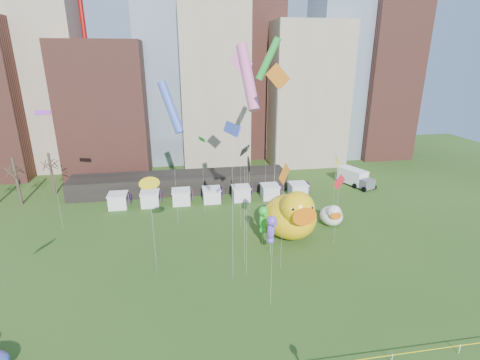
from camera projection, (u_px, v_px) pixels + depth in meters
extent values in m
cube|color=gray|center=(45.00, 67.00, 73.12)|extent=(14.00, 12.00, 42.00)
cube|color=brown|center=(106.00, 110.00, 71.99)|extent=(16.00, 14.00, 26.00)
cube|color=#8C9EB2|center=(164.00, 34.00, 76.62)|extent=(12.00, 12.00, 55.00)
cube|color=gray|center=(213.00, 86.00, 77.85)|extent=(14.00, 14.00, 34.00)
cube|color=brown|center=(254.00, 4.00, 79.49)|extent=(12.00, 12.00, 68.00)
cube|color=gray|center=(305.00, 95.00, 79.76)|extent=(16.00, 14.00, 30.00)
cube|color=#8C9EB2|center=(343.00, 52.00, 82.13)|extent=(14.00, 12.00, 48.00)
cube|color=brown|center=(385.00, 79.00, 83.77)|extent=(12.00, 12.00, 36.00)
cube|color=black|center=(181.00, 183.00, 64.82)|extent=(38.00, 6.00, 3.20)
cube|color=white|center=(118.00, 201.00, 57.82)|extent=(2.80, 2.80, 2.20)
cube|color=red|center=(130.00, 198.00, 57.94)|extent=(0.08, 1.40, 1.60)
cube|color=white|center=(150.00, 199.00, 58.60)|extent=(2.80, 2.80, 2.20)
cube|color=red|center=(161.00, 196.00, 58.72)|extent=(0.08, 1.40, 1.60)
cube|color=white|center=(181.00, 197.00, 59.38)|extent=(2.80, 2.80, 2.20)
cube|color=red|center=(192.00, 194.00, 59.50)|extent=(0.08, 1.40, 1.60)
cube|color=white|center=(212.00, 195.00, 60.16)|extent=(2.80, 2.80, 2.20)
cube|color=red|center=(222.00, 192.00, 60.28)|extent=(0.08, 1.40, 1.60)
cube|color=white|center=(241.00, 194.00, 60.94)|extent=(2.80, 2.80, 2.20)
cube|color=red|center=(252.00, 190.00, 61.06)|extent=(0.08, 1.40, 1.60)
cube|color=white|center=(270.00, 192.00, 61.72)|extent=(2.80, 2.80, 2.20)
cube|color=red|center=(280.00, 189.00, 61.84)|extent=(0.08, 1.40, 1.60)
cube|color=white|center=(298.00, 190.00, 62.50)|extent=(2.80, 2.80, 2.20)
cube|color=red|center=(308.00, 187.00, 62.62)|extent=(0.08, 1.40, 1.60)
cylinder|color=#382B21|center=(17.00, 181.00, 58.12)|extent=(0.44, 0.44, 8.00)
cylinder|color=#382B21|center=(52.00, 174.00, 62.55)|extent=(0.44, 0.44, 7.50)
cylinder|color=white|center=(392.00, 359.00, 28.51)|extent=(0.06, 0.06, 0.90)
cylinder|color=white|center=(460.00, 349.00, 29.44)|extent=(0.06, 0.06, 0.90)
ellipsoid|color=yellow|center=(290.00, 216.00, 48.15)|extent=(7.28, 8.41, 5.68)
ellipsoid|color=yellow|center=(282.00, 208.00, 51.10)|extent=(1.96, 1.56, 2.30)
sphere|color=yellow|center=(298.00, 208.00, 45.06)|extent=(4.48, 4.48, 4.27)
cone|color=orange|center=(303.00, 215.00, 43.42)|extent=(2.44, 2.04, 2.35)
sphere|color=white|center=(292.00, 208.00, 43.55)|extent=(0.77, 0.77, 0.77)
sphere|color=white|center=(310.00, 207.00, 44.02)|extent=(0.77, 0.77, 0.77)
sphere|color=black|center=(293.00, 209.00, 43.21)|extent=(0.38, 0.38, 0.38)
sphere|color=black|center=(312.00, 208.00, 43.69)|extent=(0.38, 0.38, 0.38)
ellipsoid|color=white|center=(331.00, 216.00, 51.92)|extent=(3.74, 4.22, 2.68)
ellipsoid|color=white|center=(329.00, 212.00, 53.35)|extent=(0.98, 0.81, 1.09)
sphere|color=white|center=(334.00, 212.00, 50.44)|extent=(2.28, 2.28, 2.02)
cone|color=orange|center=(336.00, 215.00, 49.65)|extent=(1.22, 1.05, 1.11)
sphere|color=white|center=(331.00, 212.00, 49.81)|extent=(0.36, 0.36, 0.36)
sphere|color=white|center=(339.00, 212.00, 49.84)|extent=(0.36, 0.36, 0.36)
sphere|color=black|center=(332.00, 213.00, 49.65)|extent=(0.18, 0.18, 0.18)
sphere|color=black|center=(340.00, 213.00, 49.68)|extent=(0.18, 0.18, 0.18)
cylinder|color=silver|center=(263.00, 232.00, 46.32)|extent=(0.03, 0.03, 3.37)
ellipsoid|color=green|center=(263.00, 220.00, 45.77)|extent=(1.02, 0.85, 2.46)
sphere|color=green|center=(264.00, 211.00, 45.20)|extent=(1.33, 1.33, 1.26)
cone|color=green|center=(265.00, 214.00, 44.70)|extent=(0.49, 0.81, 0.44)
sphere|color=green|center=(263.00, 230.00, 46.28)|extent=(0.88, 0.88, 0.88)
cylinder|color=silver|center=(271.00, 243.00, 43.73)|extent=(0.03, 0.03, 3.35)
ellipsoid|color=#6846D2|center=(271.00, 230.00, 43.18)|extent=(1.08, 0.94, 2.41)
sphere|color=#6846D2|center=(272.00, 221.00, 42.62)|extent=(1.45, 1.45, 1.23)
cone|color=#6846D2|center=(273.00, 224.00, 42.13)|extent=(0.57, 0.84, 0.43)
sphere|color=#6846D2|center=(271.00, 240.00, 43.68)|extent=(0.86, 0.86, 0.86)
cube|color=white|center=(352.00, 176.00, 68.23)|extent=(4.36, 5.96, 2.69)
cube|color=#595960|center=(367.00, 184.00, 65.60)|extent=(3.01, 2.70, 1.72)
cylinder|color=black|center=(355.00, 186.00, 66.39)|extent=(0.60, 1.00, 0.97)
cylinder|color=black|center=(365.00, 183.00, 67.69)|extent=(0.60, 1.00, 0.97)
cylinder|color=black|center=(340.00, 180.00, 69.36)|extent=(0.60, 1.00, 0.97)
cylinder|color=black|center=(350.00, 178.00, 70.66)|extent=(0.60, 1.00, 0.97)
cylinder|color=silver|center=(241.00, 150.00, 48.01)|extent=(0.02, 0.02, 22.44)
cube|color=pink|center=(241.00, 62.00, 44.37)|extent=(3.04, 0.30, 3.04)
cylinder|color=silver|center=(249.00, 196.00, 50.32)|extent=(0.02, 0.02, 9.28)
cone|color=black|center=(249.00, 164.00, 48.81)|extent=(0.39, 2.14, 2.12)
cylinder|color=silver|center=(203.00, 177.00, 54.75)|extent=(0.02, 0.02, 11.57)
cube|color=green|center=(202.00, 139.00, 52.87)|extent=(1.03, 2.00, 0.63)
cylinder|color=silver|center=(153.00, 230.00, 38.78)|extent=(0.02, 0.02, 10.75)
cone|color=yellow|center=(149.00, 183.00, 37.03)|extent=(1.43, 0.44, 1.42)
cylinder|color=silver|center=(175.00, 168.00, 50.24)|extent=(0.02, 0.02, 16.69)
cylinder|color=blue|center=(171.00, 108.00, 47.53)|extent=(3.63, 3.67, 6.81)
cylinder|color=silver|center=(274.00, 203.00, 31.82)|extent=(0.02, 0.02, 21.58)
cube|color=orange|center=(278.00, 77.00, 28.31)|extent=(1.75, 1.17, 2.08)
cylinder|color=silver|center=(53.00, 174.00, 48.27)|extent=(0.02, 0.02, 16.35)
cube|color=purple|center=(43.00, 113.00, 45.62)|extent=(2.09, 0.71, 0.65)
cylinder|color=silver|center=(336.00, 213.00, 45.75)|extent=(0.02, 0.02, 8.44)
cube|color=red|center=(339.00, 182.00, 44.38)|extent=(1.85, 0.81, 2.00)
cylinder|color=silver|center=(247.00, 184.00, 37.05)|extent=(0.02, 0.02, 21.23)
cylinder|color=pink|center=(248.00, 77.00, 33.60)|extent=(2.07, 3.77, 6.16)
cylinder|color=silver|center=(245.00, 209.00, 40.52)|extent=(0.02, 0.02, 13.63)
cube|color=black|center=(245.00, 150.00, 38.30)|extent=(1.43, 2.27, 0.74)
cylinder|color=silver|center=(266.00, 138.00, 54.67)|extent=(0.02, 0.02, 22.75)
cylinder|color=green|center=(268.00, 59.00, 50.98)|extent=(3.67, 1.81, 6.00)
cylinder|color=silver|center=(334.00, 188.00, 54.32)|extent=(0.02, 0.02, 8.55)
cube|color=yellow|center=(337.00, 161.00, 52.93)|extent=(1.59, 3.10, 0.97)
cylinder|color=silver|center=(233.00, 209.00, 36.81)|extent=(0.02, 0.02, 16.59)
cube|color=blue|center=(232.00, 129.00, 34.11)|extent=(1.31, 3.40, 1.04)
cylinder|color=silver|center=(282.00, 223.00, 39.67)|extent=(0.02, 0.02, 11.41)
cube|color=orange|center=(284.00, 174.00, 37.82)|extent=(1.70, 1.77, 2.42)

